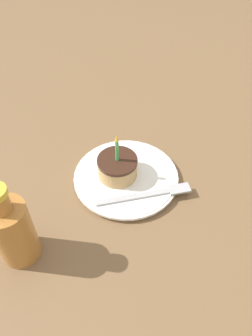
{
  "coord_description": "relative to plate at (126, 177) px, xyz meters",
  "views": [
    {
      "loc": [
        -0.24,
        0.42,
        0.55
      ],
      "look_at": [
        -0.02,
        -0.01,
        0.04
      ],
      "focal_mm": 35.0,
      "sensor_mm": 36.0,
      "label": 1
    }
  ],
  "objects": [
    {
      "name": "ground_plane",
      "position": [
        0.02,
        0.01,
        -0.03
      ],
      "size": [
        2.4,
        2.4,
        0.04
      ],
      "color": "brown",
      "rests_on": "ground"
    },
    {
      "name": "plate",
      "position": [
        0.0,
        0.0,
        0.0
      ],
      "size": [
        0.23,
        0.23,
        0.02
      ],
      "color": "white",
      "rests_on": "ground_plane"
    },
    {
      "name": "cake_slice",
      "position": [
        0.02,
        0.0,
        0.03
      ],
      "size": [
        0.09,
        0.09,
        0.11
      ],
      "color": "tan",
      "rests_on": "plate"
    },
    {
      "name": "fork",
      "position": [
        -0.07,
        0.03,
        0.01
      ],
      "size": [
        0.17,
        0.14,
        0.0
      ],
      "color": "#B2B2B7",
      "rests_on": "plate"
    },
    {
      "name": "bottle",
      "position": [
        0.09,
        0.24,
        0.06
      ],
      "size": [
        0.07,
        0.07,
        0.18
      ],
      "color": "#B27233",
      "rests_on": "ground_plane"
    }
  ]
}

